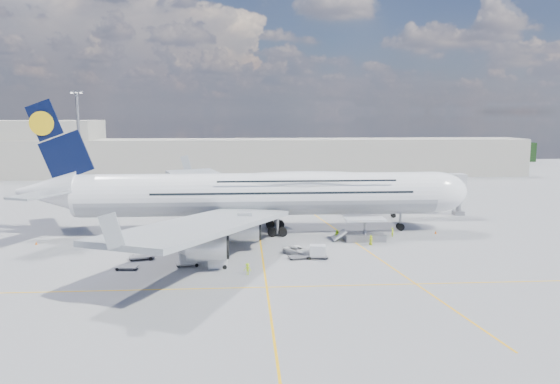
{
  "coord_description": "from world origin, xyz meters",
  "views": [
    {
      "loc": [
        -2.73,
        -82.8,
        20.77
      ],
      "look_at": [
        3.53,
        8.0,
        7.37
      ],
      "focal_mm": 35.0,
      "sensor_mm": 36.0,
      "label": 1
    }
  ],
  "objects": [
    {
      "name": "dolly_row_a",
      "position": [
        -10.29,
        -10.12,
        1.05
      ],
      "size": [
        3.43,
        2.44,
        1.96
      ],
      "rotation": [
        0.0,
        0.0,
        0.28
      ],
      "color": "gray",
      "rests_on": "ground"
    },
    {
      "name": "cargo_loader",
      "position": [
        16.82,
        2.89,
        1.25
      ],
      "size": [
        8.53,
        3.2,
        3.67
      ],
      "color": "silver",
      "rests_on": "ground"
    },
    {
      "name": "cone_wing_left_outer",
      "position": [
        -18.27,
        38.93,
        0.31
      ],
      "size": [
        0.5,
        0.5,
        0.64
      ],
      "color": "orange",
      "rests_on": "ground"
    },
    {
      "name": "crew_wing",
      "position": [
        -15.68,
        -0.16,
        0.95
      ],
      "size": [
        0.77,
        1.2,
        1.89
      ],
      "primitive_type": "imported",
      "rotation": [
        0.0,
        0.0,
        1.27
      ],
      "color": "#D9E818",
      "rests_on": "ground"
    },
    {
      "name": "crew_loader",
      "position": [
        12.51,
        3.18,
        0.9
      ],
      "size": [
        1.1,
        1.1,
        1.8
      ],
      "primitive_type": "imported",
      "rotation": [
        0.0,
        0.0,
        -0.79
      ],
      "color": "#D2FF1A",
      "rests_on": "ground"
    },
    {
      "name": "terminal",
      "position": [
        0.0,
        95.0,
        6.0
      ],
      "size": [
        180.0,
        16.0,
        12.0
      ],
      "primitive_type": "cube",
      "color": "#B2AD9E",
      "rests_on": "ground"
    },
    {
      "name": "baggage_tug",
      "position": [
        -6.17,
        -11.6,
        0.72
      ],
      "size": [
        2.67,
        1.37,
        1.63
      ],
      "rotation": [
        0.0,
        0.0,
        0.06
      ],
      "color": "silver",
      "rests_on": "ground"
    },
    {
      "name": "dolly_nose_near",
      "position": [
        7.85,
        -7.57,
        1.04
      ],
      "size": [
        3.25,
        2.01,
        1.94
      ],
      "rotation": [
        0.0,
        0.0,
        -0.13
      ],
      "color": "gray",
      "rests_on": "ground"
    },
    {
      "name": "ground",
      "position": [
        0.0,
        0.0,
        0.0
      ],
      "size": [
        300.0,
        300.0,
        0.0
      ],
      "primitive_type": "plane",
      "color": "gray",
      "rests_on": "ground"
    },
    {
      "name": "catering_truck_inner",
      "position": [
        -14.05,
        29.21,
        1.77
      ],
      "size": [
        6.6,
        3.46,
        3.75
      ],
      "rotation": [
        0.0,
        0.0,
        0.21
      ],
      "color": "gray",
      "rests_on": "ground"
    },
    {
      "name": "crew_tug",
      "position": [
        -2.23,
        -14.87,
        0.78
      ],
      "size": [
        1.14,
        0.87,
        1.56
      ],
      "primitive_type": "imported",
      "rotation": [
        0.0,
        0.0,
        -0.32
      ],
      "color": "#C7F91A",
      "rests_on": "ground"
    },
    {
      "name": "cone_nose",
      "position": [
        30.3,
        6.88,
        0.26
      ],
      "size": [
        0.42,
        0.42,
        0.53
      ],
      "color": "orange",
      "rests_on": "ground"
    },
    {
      "name": "cone_wing_left_inner",
      "position": [
        -10.82,
        31.53,
        0.3
      ],
      "size": [
        0.48,
        0.48,
        0.61
      ],
      "color": "orange",
      "rests_on": "ground"
    },
    {
      "name": "hangar",
      "position": [
        -70.0,
        100.0,
        9.0
      ],
      "size": [
        40.0,
        22.0,
        18.0
      ],
      "primitive_type": "cube",
      "color": "#B2AD9E",
      "rests_on": "ground"
    },
    {
      "name": "cone_wing_right_inner",
      "position": [
        -11.73,
        -4.41,
        0.28
      ],
      "size": [
        0.46,
        0.46,
        0.59
      ],
      "color": "orange",
      "rests_on": "ground"
    },
    {
      "name": "crew_nose",
      "position": [
        22.3,
        5.2,
        0.78
      ],
      "size": [
        0.65,
        0.68,
        1.57
      ],
      "primitive_type": "imported",
      "rotation": [
        0.0,
        0.0,
        0.88
      ],
      "color": "#C8E718",
      "rests_on": "ground"
    },
    {
      "name": "taxi_line_diag",
      "position": [
        14.0,
        10.0,
        0.01
      ],
      "size": [
        14.16,
        99.06,
        0.01
      ],
      "primitive_type": "cube",
      "rotation": [
        0.0,
        0.0,
        0.14
      ],
      "color": "#FFB60D",
      "rests_on": "ground"
    },
    {
      "name": "cone_tail",
      "position": [
        -35.41,
        3.67,
        0.24
      ],
      "size": [
        0.39,
        0.39,
        0.5
      ],
      "color": "orange",
      "rests_on": "ground"
    },
    {
      "name": "dolly_row_c",
      "position": [
        -11.17,
        -1.79,
        1.01
      ],
      "size": [
        3.31,
        2.48,
        1.87
      ],
      "rotation": [
        0.0,
        0.0,
        -0.34
      ],
      "color": "gray",
      "rests_on": "ground"
    },
    {
      "name": "catering_truck_outer",
      "position": [
        -12.21,
        42.9,
        1.8
      ],
      "size": [
        6.82,
        3.58,
        3.87
      ],
      "rotation": [
        0.0,
        0.0,
        -0.21
      ],
      "color": "gray",
      "rests_on": "ground"
    },
    {
      "name": "airliner",
      "position": [
        0.26,
        10.0,
        6.87
      ],
      "size": [
        77.26,
        79.15,
        23.71
      ],
      "color": "white",
      "rests_on": "ground"
    },
    {
      "name": "service_van",
      "position": [
        5.25,
        -5.39,
        0.64
      ],
      "size": [
        4.74,
        4.76,
        1.28
      ],
      "primitive_type": "imported",
      "rotation": [
        0.0,
        0.0,
        0.78
      ],
      "color": "silver",
      "rests_on": "ground"
    },
    {
      "name": "dolly_back",
      "position": [
        -17.17,
        -6.31,
        0.38
      ],
      "size": [
        3.77,
        2.74,
        0.5
      ],
      "rotation": [
        0.0,
        0.0,
        0.31
      ],
      "color": "gray",
      "rests_on": "ground"
    },
    {
      "name": "crew_van",
      "position": [
        17.31,
        -0.27,
        0.79
      ],
      "size": [
        0.82,
        0.92,
        1.58
      ],
      "primitive_type": "imported",
      "rotation": [
        0.0,
        0.0,
        2.09
      ],
      "color": "#CBE217",
      "rests_on": "ground"
    },
    {
      "name": "dolly_row_b",
      "position": [
        -18.28,
        -11.24,
        0.32
      ],
      "size": [
        3.0,
        1.85,
        0.42
      ],
      "rotation": [
        0.0,
        0.0,
        -0.12
      ],
      "color": "gray",
      "rests_on": "ground"
    },
    {
      "name": "taxi_line_cross",
      "position": [
        0.0,
        -20.0,
        0.01
      ],
      "size": [
        120.0,
        0.25,
        0.01
      ],
      "primitive_type": "cube",
      "color": "#FFB60D",
      "rests_on": "ground"
    },
    {
      "name": "dolly_nose_far",
      "position": [
        5.23,
        -7.56,
        0.35
      ],
      "size": [
        3.37,
        2.36,
        0.45
      ],
      "rotation": [
        0.0,
        0.0,
        0.26
      ],
      "color": "gray",
      "rests_on": "ground"
    },
    {
      "name": "taxi_line_main",
      "position": [
        0.0,
        0.0,
        0.01
      ],
      "size": [
        0.25,
        220.0,
        0.01
      ],
      "primitive_type": "cube",
      "color": "#FFB60D",
      "rests_on": "ground"
    },
    {
      "name": "jet_bridge",
      "position": [
        29.81,
        20.94,
        6.85
      ],
      "size": [
        18.8,
        12.1,
        8.5
      ],
      "color": "#B7B7BC",
      "rests_on": "ground"
    },
    {
      "name": "cone_wing_right_outer",
      "position": [
        -5.4,
        -10.94,
        0.28
      ],
      "size": [
        0.45,
        0.45,
        0.57
      ],
      "color": "orange",
      "rests_on": "ground"
    },
    {
      "name": "tree_line",
      "position": [
        40.0,
        140.0,
        4.0
      ],
      "size": [
        160.0,
        6.0,
        8.0
      ],
      "primitive_type": "cube",
      "color": "#193814",
      "rests_on": "ground"
    },
    {
      "name": "light_mast",
      "position": [
        -40.0,
        45.0,
        13.21
      ],
      "size": [
        3.0,
        0.7,
        25.5
      ],
      "color": "gray",
      "rests_on": "ground"
    }
  ]
}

